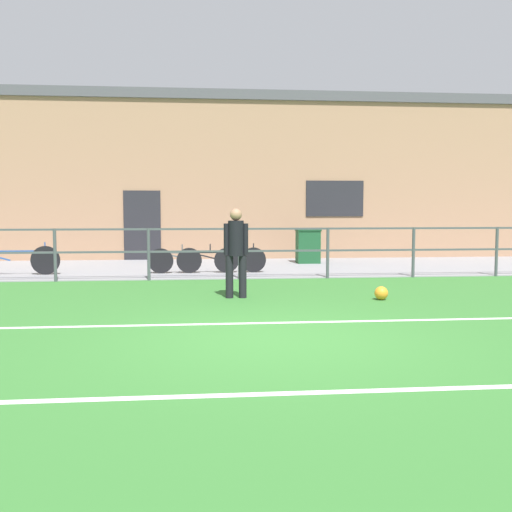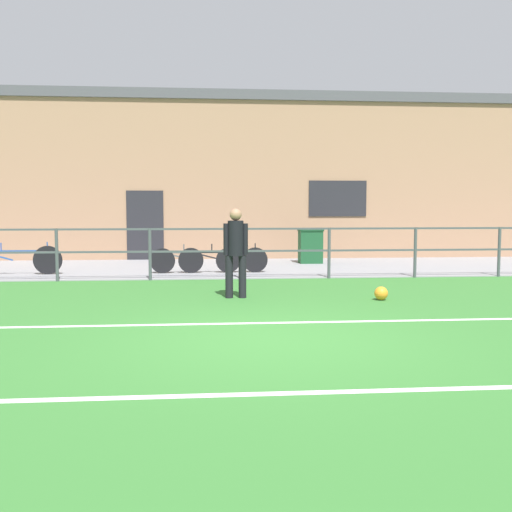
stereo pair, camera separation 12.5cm
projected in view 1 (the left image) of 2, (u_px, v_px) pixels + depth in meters
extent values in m
cube|color=#33702D|center=(274.00, 340.00, 7.40)|extent=(60.00, 44.00, 0.04)
cube|color=white|center=(265.00, 323.00, 8.34)|extent=(36.00, 0.11, 0.00)
cube|color=white|center=(307.00, 393.00, 5.21)|extent=(36.00, 0.11, 0.00)
cube|color=gray|center=(233.00, 267.00, 15.82)|extent=(48.00, 5.00, 0.02)
cylinder|color=#474C51|center=(55.00, 255.00, 12.90)|extent=(0.07, 0.07, 1.15)
cylinder|color=#474C51|center=(149.00, 254.00, 13.10)|extent=(0.07, 0.07, 1.15)
cylinder|color=#474C51|center=(240.00, 254.00, 13.30)|extent=(0.07, 0.07, 1.15)
cylinder|color=#474C51|center=(328.00, 253.00, 13.50)|extent=(0.07, 0.07, 1.15)
cylinder|color=#474C51|center=(413.00, 252.00, 13.69)|extent=(0.07, 0.07, 1.15)
cylinder|color=#474C51|center=(497.00, 252.00, 13.89)|extent=(0.07, 0.07, 1.15)
cube|color=#474C51|center=(239.00, 229.00, 13.25)|extent=(36.00, 0.04, 0.04)
cube|color=#474C51|center=(240.00, 251.00, 13.29)|extent=(36.00, 0.04, 0.04)
cube|color=#A37A5B|center=(226.00, 182.00, 19.29)|extent=(28.00, 2.40, 4.83)
cube|color=#232328|center=(142.00, 226.00, 17.95)|extent=(1.10, 0.04, 2.10)
cube|color=#232328|center=(335.00, 199.00, 18.46)|extent=(1.80, 0.04, 1.10)
cube|color=#4C4C51|center=(225.00, 101.00, 19.08)|extent=(28.00, 2.56, 0.30)
cylinder|color=black|center=(229.00, 277.00, 10.60)|extent=(0.14, 0.14, 0.75)
cylinder|color=black|center=(243.00, 277.00, 10.62)|extent=(0.14, 0.14, 0.75)
cylinder|color=black|center=(236.00, 238.00, 10.55)|extent=(0.28, 0.28, 0.62)
sphere|color=#A37556|center=(236.00, 215.00, 10.52)|extent=(0.21, 0.21, 0.21)
cylinder|color=black|center=(226.00, 239.00, 10.54)|extent=(0.10, 0.10, 0.56)
cylinder|color=black|center=(245.00, 239.00, 10.57)|extent=(0.10, 0.10, 0.56)
sphere|color=orange|center=(381.00, 293.00, 10.40)|extent=(0.24, 0.24, 0.24)
cylinder|color=black|center=(189.00, 260.00, 14.40)|extent=(0.61, 0.04, 0.61)
cylinder|color=black|center=(254.00, 260.00, 14.55)|extent=(0.61, 0.04, 0.61)
cube|color=black|center=(221.00, 252.00, 14.46)|extent=(1.22, 0.04, 0.04)
cube|color=black|center=(205.00, 256.00, 14.43)|extent=(0.76, 0.03, 0.22)
cylinder|color=black|center=(210.00, 248.00, 14.42)|extent=(0.03, 0.03, 0.20)
cylinder|color=black|center=(254.00, 249.00, 14.53)|extent=(0.03, 0.03, 0.28)
cylinder|color=black|center=(45.00, 260.00, 14.06)|extent=(0.68, 0.04, 0.68)
cube|color=#234C99|center=(11.00, 251.00, 13.97)|extent=(1.22, 0.04, 0.04)
cylinder|color=#234C99|center=(45.00, 248.00, 14.04)|extent=(0.03, 0.03, 0.28)
cylinder|color=black|center=(161.00, 261.00, 14.33)|extent=(0.60, 0.04, 0.60)
cylinder|color=black|center=(227.00, 260.00, 14.49)|extent=(0.60, 0.04, 0.60)
cube|color=#4C5156|center=(194.00, 253.00, 14.39)|extent=(1.23, 0.04, 0.04)
cube|color=#4C5156|center=(177.00, 257.00, 14.36)|extent=(0.77, 0.03, 0.22)
cylinder|color=#4C5156|center=(182.00, 248.00, 14.36)|extent=(0.03, 0.03, 0.20)
cylinder|color=#4C5156|center=(226.00, 249.00, 14.46)|extent=(0.03, 0.03, 0.28)
cube|color=#194C28|center=(308.00, 247.00, 16.96)|extent=(0.63, 0.53, 0.91)
cube|color=#143D20|center=(308.00, 230.00, 16.92)|extent=(0.67, 0.57, 0.08)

